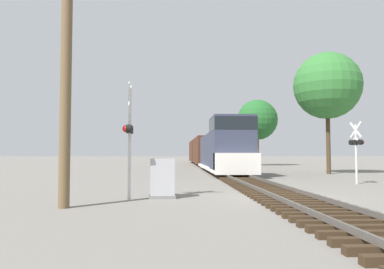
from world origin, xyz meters
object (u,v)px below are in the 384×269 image
at_px(freight_train, 207,151).
at_px(relay_cabinet, 163,179).
at_px(utility_pole, 66,82).
at_px(tree_far_right, 327,86).
at_px(crossing_signal_far, 356,145).
at_px(tree_mid_background, 257,120).
at_px(crossing_signal_near, 129,133).

xyz_separation_m(freight_train, relay_cabinet, (-4.62, -34.37, -1.25)).
bearing_deg(utility_pole, tree_far_right, 48.99).
xyz_separation_m(crossing_signal_far, tree_far_right, (2.67, 10.25, 5.23)).
bearing_deg(relay_cabinet, tree_mid_background, 72.26).
bearing_deg(utility_pole, crossing_signal_near, 46.08).
relative_size(relay_cabinet, tree_far_right, 0.15).
distance_m(freight_train, crossing_signal_near, 35.50).
distance_m(tree_far_right, tree_mid_background, 21.51).
xyz_separation_m(freight_train, crossing_signal_near, (-5.85, -35.01, 0.49)).
xyz_separation_m(relay_cabinet, utility_pole, (-3.02, -2.49, 3.25)).
relative_size(crossing_signal_far, tree_mid_background, 0.38).
height_order(relay_cabinet, tree_mid_background, tree_mid_background).
relative_size(crossing_signal_far, tree_far_right, 0.34).
relative_size(crossing_signal_far, utility_pole, 0.45).
relative_size(freight_train, relay_cabinet, 33.06).
bearing_deg(tree_mid_background, crossing_signal_near, -109.12).
distance_m(crossing_signal_near, tree_mid_background, 40.76).
bearing_deg(tree_mid_background, tree_far_right, -86.75).
bearing_deg(crossing_signal_far, tree_mid_background, -16.40).
height_order(relay_cabinet, utility_pole, utility_pole).
distance_m(freight_train, relay_cabinet, 34.70).
relative_size(freight_train, tree_far_right, 4.90).
bearing_deg(tree_far_right, crossing_signal_near, -130.68).
distance_m(crossing_signal_near, crossing_signal_far, 13.57).
bearing_deg(tree_mid_background, relay_cabinet, -107.74).
bearing_deg(tree_mid_background, utility_pole, -110.56).
height_order(crossing_signal_near, utility_pole, utility_pole).
bearing_deg(tree_mid_background, crossing_signal_far, -92.63).
distance_m(utility_pole, tree_far_right, 25.05).
bearing_deg(tree_mid_background, freight_train, -155.96).
bearing_deg(crossing_signal_far, freight_train, -1.86).
distance_m(freight_train, crossing_signal_far, 29.00).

